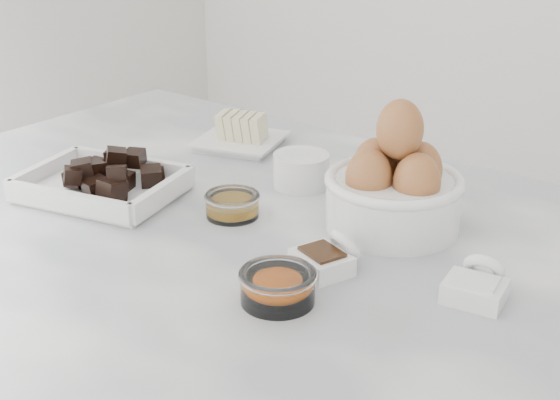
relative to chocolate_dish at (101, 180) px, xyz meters
The scene contains 9 objects.
marble_slab 0.25m from the chocolate_dish, ahead, with size 1.20×0.80×0.04m, color silver.
chocolate_dish is the anchor object (origin of this frame).
butter_plate 0.28m from the chocolate_dish, 87.94° to the left, with size 0.16×0.16×0.05m.
sugar_ramekin 0.28m from the chocolate_dish, 45.99° to the left, with size 0.08×0.08×0.05m.
egg_bowl 0.41m from the chocolate_dish, 23.80° to the left, with size 0.18×0.18×0.17m.
honey_bowl 0.20m from the chocolate_dish, 18.30° to the left, with size 0.07×0.07×0.03m.
zest_bowl 0.38m from the chocolate_dish, 10.95° to the right, with size 0.08×0.08×0.04m.
vanilla_spoon 0.37m from the chocolate_dish, ahead, with size 0.08×0.09×0.05m.
salt_spoon 0.54m from the chocolate_dish, ahead, with size 0.07×0.08×0.05m.
Camera 1 is at (0.58, -0.67, 1.37)m, focal length 50.00 mm.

